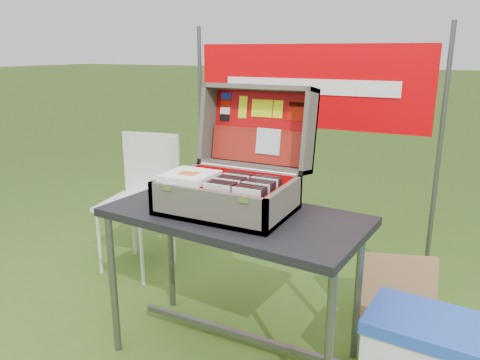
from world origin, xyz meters
The scene contains 85 objects.
ground centered at (0.00, 0.00, 0.00)m, with size 80.00×80.00×0.00m, color #37571B.
table centered at (0.04, -0.06, 0.39)m, with size 1.25×0.62×0.78m, color black, non-canonical shape.
table_top centered at (0.04, -0.06, 0.76)m, with size 1.25×0.62×0.04m, color black.
table_leg_fl centered at (-0.52, -0.31, 0.37)m, with size 0.04×0.04×0.74m, color #59595B.
table_leg_fr centered at (0.61, -0.31, 0.37)m, with size 0.04×0.04×0.74m, color #59595B.
table_leg_bl centered at (-0.52, 0.19, 0.37)m, with size 0.04×0.04×0.74m, color #59595B.
table_leg_br centered at (0.61, 0.19, 0.37)m, with size 0.04×0.04×0.74m, color #59595B.
table_brace centered at (0.04, -0.06, 0.12)m, with size 1.10×0.03×0.03m, color #59595B.
suitcase centered at (0.00, 0.00, 1.07)m, with size 0.60×0.59×0.57m, color #605A4E, non-canonical shape.
suitcase_base_bottom centered at (0.00, -0.06, 0.79)m, with size 0.60×0.43×0.02m, color #605A4E.
suitcase_base_wall_front centered at (0.00, -0.26, 0.86)m, with size 0.60×0.02×0.16m, color #605A4E.
suitcase_base_wall_back centered at (0.00, 0.14, 0.86)m, with size 0.60×0.02×0.16m, color #605A4E.
suitcase_base_wall_left centered at (-0.29, -0.06, 0.86)m, with size 0.02×0.43×0.16m, color #605A4E.
suitcase_base_wall_right centered at (0.29, -0.06, 0.86)m, with size 0.02×0.43×0.16m, color #605A4E.
suitcase_liner_floor centered at (0.00, -0.06, 0.81)m, with size 0.56×0.38×0.01m, color #CA000E.
suitcase_latch_left centered at (-0.19, -0.28, 0.93)m, with size 0.05×0.01×0.03m, color silver.
suitcase_latch_right centered at (0.20, -0.28, 0.93)m, with size 0.05×0.01×0.03m, color silver.
suitcase_hinge centered at (0.00, 0.16, 0.94)m, with size 0.02×0.02×0.54m, color silver.
suitcase_lid_back centered at (0.00, 0.34, 1.13)m, with size 0.60×0.43×0.02m, color #605A4E.
suitcase_lid_rim_far centered at (0.00, 0.30, 1.34)m, with size 0.60×0.02×0.16m, color #605A4E.
suitcase_lid_rim_near centered at (0.00, 0.24, 0.94)m, with size 0.60×0.02×0.16m, color #605A4E.
suitcase_lid_rim_left centered at (-0.29, 0.27, 1.14)m, with size 0.02×0.43×0.16m, color #605A4E.
suitcase_lid_rim_right centered at (0.29, 0.27, 1.14)m, with size 0.02×0.43×0.16m, color #605A4E.
suitcase_lid_liner centered at (0.00, 0.32, 1.13)m, with size 0.55×0.38×0.01m, color #CA000E.
suitcase_liner_wall_front centered at (0.00, -0.25, 0.87)m, with size 0.56×0.01×0.14m, color #CA000E.
suitcase_liner_wall_back centered at (0.00, 0.13, 0.87)m, with size 0.56×0.01×0.14m, color #CA000E.
suitcase_liner_wall_left centered at (-0.27, -0.06, 0.87)m, with size 0.01×0.38×0.14m, color #CA000E.
suitcase_liner_wall_right centered at (0.28, -0.06, 0.87)m, with size 0.01×0.38×0.14m, color #CA000E.
suitcase_lid_pocket centered at (0.00, 0.29, 1.04)m, with size 0.54×0.17×0.03m, color maroon.
suitcase_pocket_edge centered at (0.00, 0.30, 1.12)m, with size 0.53×0.02×0.02m, color maroon.
suitcase_pocket_cd centered at (0.07, 0.28, 1.07)m, with size 0.13×0.13×0.01m, color silver.
lid_sticker_cc_a centered at (-0.22, 0.34, 1.29)m, with size 0.06×0.04×0.00m, color #1933B2.
lid_sticker_cc_b centered at (-0.22, 0.34, 1.25)m, with size 0.06×0.04×0.00m, color #BA1202.
lid_sticker_cc_c centered at (-0.22, 0.33, 1.21)m, with size 0.06×0.04×0.00m, color white.
lid_sticker_cc_d centered at (-0.22, 0.32, 1.17)m, with size 0.06×0.04×0.00m, color black.
lid_card_neon_tall centered at (-0.11, 0.33, 1.24)m, with size 0.05×0.12×0.00m, color #D7ED10.
lid_card_neon_main centered at (0.00, 0.33, 1.24)m, with size 0.12×0.09×0.00m, color #D7ED10.
lid_card_neon_small centered at (0.10, 0.33, 1.24)m, with size 0.05×0.09×0.00m, color #D7ED10.
lid_sticker_band centered at (0.20, 0.33, 1.24)m, with size 0.11×0.11×0.00m, color #BA1202.
lid_sticker_band_bar centered at (0.20, 0.34, 1.27)m, with size 0.10×0.02×0.00m, color black.
cd_left_0 centered at (0.04, -0.23, 0.89)m, with size 0.13×0.01×0.15m, color silver.
cd_left_1 centered at (0.04, -0.20, 0.89)m, with size 0.13×0.01×0.15m, color black.
cd_left_2 centered at (0.04, -0.18, 0.89)m, with size 0.13×0.01×0.15m, color black.
cd_left_3 centered at (0.04, -0.16, 0.89)m, with size 0.13×0.01×0.15m, color black.
cd_left_4 centered at (0.04, -0.13, 0.89)m, with size 0.13×0.01×0.15m, color silver.
cd_left_5 centered at (0.04, -0.11, 0.89)m, with size 0.13×0.01×0.15m, color black.
cd_left_6 centered at (0.04, -0.09, 0.89)m, with size 0.13×0.01×0.15m, color black.
cd_left_7 centered at (0.04, -0.06, 0.89)m, with size 0.13×0.01×0.15m, color black.
cd_left_8 centered at (0.04, -0.04, 0.89)m, with size 0.13×0.01×0.15m, color silver.
cd_left_9 centered at (0.04, -0.01, 0.89)m, with size 0.13×0.01×0.15m, color black.
cd_left_10 centered at (0.04, 0.01, 0.89)m, with size 0.13×0.01×0.15m, color black.
cd_right_0 centered at (0.19, -0.23, 0.89)m, with size 0.13×0.01×0.15m, color silver.
cd_right_1 centered at (0.19, -0.20, 0.89)m, with size 0.13×0.01×0.15m, color black.
cd_right_2 centered at (0.19, -0.18, 0.89)m, with size 0.13×0.01×0.15m, color black.
cd_right_3 centered at (0.19, -0.16, 0.89)m, with size 0.13×0.01×0.15m, color black.
cd_right_4 centered at (0.19, -0.13, 0.89)m, with size 0.13×0.01×0.15m, color silver.
cd_right_5 centered at (0.19, -0.11, 0.89)m, with size 0.13×0.01×0.15m, color black.
cd_right_6 centered at (0.19, -0.09, 0.89)m, with size 0.13×0.01×0.15m, color black.
cd_right_7 centered at (0.19, -0.06, 0.89)m, with size 0.13×0.01×0.15m, color black.
cd_right_8 centered at (0.19, -0.04, 0.89)m, with size 0.13×0.01×0.15m, color silver.
cd_right_9 centered at (0.19, -0.01, 0.89)m, with size 0.13×0.01×0.15m, color black.
cd_right_10 centered at (0.19, 0.01, 0.89)m, with size 0.13×0.01×0.15m, color black.
songbook_0 centered at (-0.15, -0.14, 0.94)m, with size 0.23×0.23×0.01m, color white.
songbook_1 centered at (-0.15, -0.14, 0.95)m, with size 0.23×0.23×0.01m, color white.
songbook_2 centered at (-0.15, -0.14, 0.95)m, with size 0.23×0.23×0.01m, color white.
songbook_3 centered at (-0.15, -0.14, 0.96)m, with size 0.23×0.23×0.01m, color white.
songbook_4 centered at (-0.15, -0.14, 0.96)m, with size 0.23×0.23×0.01m, color white.
songbook_5 centered at (-0.15, -0.14, 0.97)m, with size 0.23×0.23×0.01m, color white.
songbook_graphic centered at (-0.15, -0.15, 0.97)m, with size 0.09×0.07×0.00m, color #D85919.
cooler centered at (0.94, 0.01, 0.21)m, with size 0.48×0.36×0.42m, color white, non-canonical shape.
cooler_lid centered at (0.94, 0.01, 0.39)m, with size 0.48×0.36×0.06m, color blue.
chair centered at (-1.04, 0.51, 0.48)m, with size 0.44×0.48×0.96m, color silver, non-canonical shape.
chair_seat centered at (-1.04, 0.51, 0.49)m, with size 0.44×0.44×0.03m, color silver.
chair_backrest centered at (-1.04, 0.71, 0.73)m, with size 0.44×0.03×0.46m, color silver.
chair_leg_fl centered at (-1.23, 0.32, 0.25)m, with size 0.02×0.02×0.49m, color silver.
chair_leg_fr centered at (-0.85, 0.32, 0.25)m, with size 0.02×0.02×0.49m, color silver.
chair_leg_bl centered at (-1.23, 0.69, 0.25)m, with size 0.02×0.02×0.49m, color silver.
chair_leg_br centered at (-0.85, 0.69, 0.25)m, with size 0.02×0.02×0.49m, color silver.
chair_upright_left centered at (-1.23, 0.71, 0.72)m, with size 0.02×0.02×0.46m, color silver.
chair_upright_right centered at (-0.85, 0.71, 0.72)m, with size 0.02×0.02×0.46m, color silver.
cardboard_box centered at (0.75, 0.56, 0.22)m, with size 0.41×0.07×0.43m, color olive.
banner_post_left centered at (-0.85, 1.10, 0.85)m, with size 0.03×0.03×1.70m, color #59595B.
banner_post_right centered at (0.85, 1.10, 0.85)m, with size 0.03×0.03×1.70m, color #59595B.
banner centered at (0.00, 1.09, 1.30)m, with size 1.60×0.01×0.55m, color #CD0005.
banner_text centered at (0.00, 1.08, 1.30)m, with size 1.20×0.00×0.10m, color white.
Camera 1 is at (1.03, -1.94, 1.53)m, focal length 35.00 mm.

